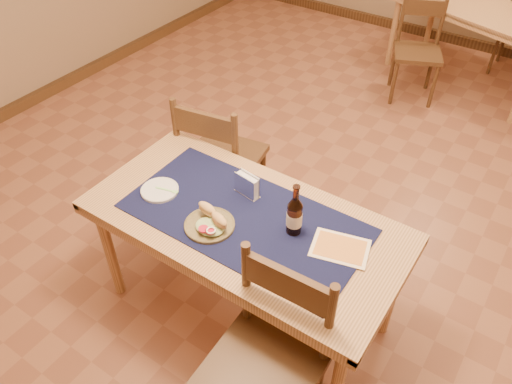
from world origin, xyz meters
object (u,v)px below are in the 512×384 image
Objects in this scene: beer_bottle at (295,215)px; chair_main_far at (220,158)px; back_table at (482,16)px; napkin_holder at (247,185)px; chair_main_near at (265,362)px; sandwich_plate at (210,223)px; main_table at (245,230)px.

chair_main_far is at bearing 149.06° from beer_bottle.
chair_main_far is at bearing -105.86° from back_table.
napkin_holder is (-0.33, -3.31, 0.15)m from back_table.
chair_main_near is 0.88m from napkin_holder.
napkin_holder is (-0.34, 0.10, -0.05)m from beer_bottle.
beer_bottle is at bearing 109.77° from chair_main_near.
sandwich_plate reaches higher than back_table.
napkin_holder is at bearing 120.69° from main_table.
back_table is at bearing 92.90° from chair_main_near.
chair_main_near is 0.66m from beer_bottle.
back_table is (0.24, 3.46, 0.00)m from main_table.
chair_main_far is 1.00× the size of chair_main_near.
main_table is at bearing -43.40° from chair_main_far.
chair_main_far is at bearing 136.60° from main_table.
chair_main_near is at bearing -45.27° from chair_main_far.
sandwich_plate is (-0.54, 0.34, 0.26)m from chair_main_near.
sandwich_plate is (-0.10, -0.14, 0.11)m from main_table.
napkin_holder is at bearing 87.98° from sandwich_plate.
main_table and back_table have the same top height.
beer_bottle is (0.01, -3.41, 0.19)m from back_table.
main_table is at bearing 55.43° from sandwich_plate.
chair_main_far is at bearing 134.73° from chair_main_near.
sandwich_plate is at bearing -150.14° from beer_bottle.
chair_main_far is 4.03× the size of sandwich_plate.
back_table is 1.74× the size of chair_main_far.
sandwich_plate is (-0.34, -3.60, 0.11)m from back_table.
back_table is at bearing 74.14° from chair_main_far.
chair_main_near is (0.20, -3.94, -0.15)m from back_table.
back_table is 3.33m from napkin_holder.
sandwich_plate is (0.49, -0.70, 0.26)m from chair_main_far.
napkin_holder reaches higher than sandwich_plate.
main_table is 0.82m from chair_main_far.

